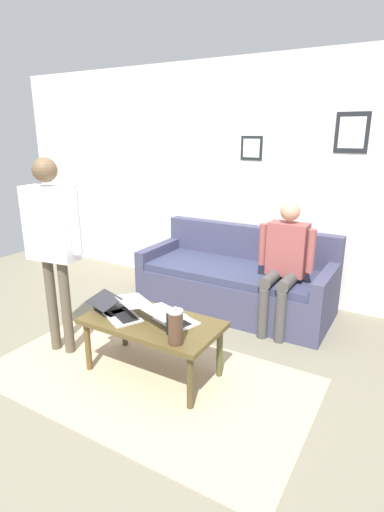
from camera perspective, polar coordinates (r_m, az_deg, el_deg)
The scene contains 11 objects.
ground_plane at distance 3.45m, azimuth -7.96°, elevation -16.32°, with size 7.68×7.68×0.00m, color #76705B.
area_rug at distance 3.39m, azimuth -6.52°, elevation -16.86°, with size 2.59×1.45×0.01m, color tan.
back_wall at distance 4.82m, azimuth 7.90°, elevation 10.51°, with size 7.04×0.11×2.70m.
couch at distance 4.49m, azimuth 6.35°, elevation -3.70°, with size 2.07×0.89×0.88m.
coffee_table at distance 3.25m, azimuth -5.70°, elevation -9.96°, with size 1.10×0.59×0.47m.
laptop_left at distance 3.15m, azimuth -2.94°, elevation -8.79°, with size 0.42×0.44×0.13m.
laptop_center at distance 3.30m, azimuth -9.29°, elevation -7.76°, with size 0.44×0.44×0.13m.
laptop_right at distance 3.44m, azimuth -11.69°, elevation -6.95°, with size 0.36×0.35×0.14m.
french_press at distance 2.84m, azimuth -2.37°, elevation -10.03°, with size 0.13×0.11×0.28m.
person_standing at distance 3.54m, azimuth -19.39°, elevation 3.11°, with size 0.60×0.25×1.71m.
person_seated at distance 3.96m, azimuth 13.00°, elevation -0.45°, with size 0.55×0.51×1.28m.
Camera 1 is at (-1.83, 2.23, 1.90)m, focal length 28.09 mm.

